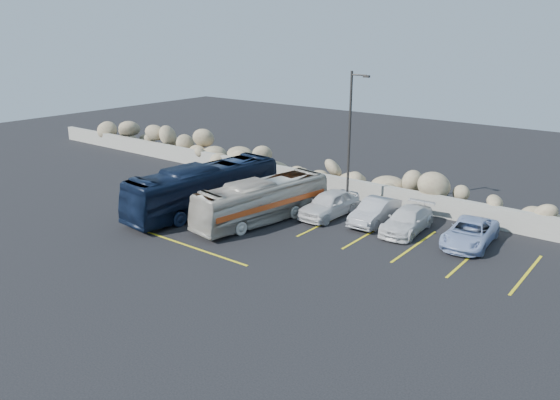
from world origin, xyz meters
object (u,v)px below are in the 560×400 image
Objects in this scene: lamppost at (350,139)px; tour_coach at (204,188)px; vintage_bus at (262,201)px; car_d at (470,233)px; car_c at (407,220)px; car_a at (329,204)px; car_b at (375,211)px.

lamppost is 0.81× the size of tour_coach.
car_d is at bearing 28.92° from vintage_bus.
car_c is at bearing 35.41° from vintage_bus.
car_a is at bearing 59.84° from vintage_bus.
vintage_bus is at bearing 15.67° from tour_coach.
tour_coach is (-3.75, -0.71, 0.21)m from vintage_bus.
lamppost is 4.29m from car_b.
tour_coach is (-6.62, -4.99, -2.91)m from lamppost.
tour_coach is at bearing -162.18° from car_c.
car_d is at bearing -1.34° from car_b.
vintage_bus is 1.99× the size of car_c.
lamppost is at bearing 74.45° from car_a.
vintage_bus reaches higher than car_b.
tour_coach is at bearing -167.36° from car_d.
lamppost is 0.95× the size of vintage_bus.
car_a is (6.20, 3.67, -0.65)m from tour_coach.
car_c is 0.97× the size of car_d.
tour_coach reaches higher than car_b.
car_b is at bearing -18.51° from lamppost.
vintage_bus is 10.85m from car_d.
lamppost reaches higher than car_d.
tour_coach is at bearing -143.00° from lamppost.
car_a is 1.08× the size of car_b.
car_b is at bearing 30.88° from tour_coach.
car_c is (10.75, 4.12, -0.77)m from tour_coach.
tour_coach is at bearing -159.92° from vintage_bus.
car_d is at bearing 6.90° from car_a.
car_a is at bearing -179.75° from car_d.
tour_coach is 14.64m from car_d.
lamppost is 6.02m from vintage_bus.
car_d is at bearing 0.56° from car_c.
tour_coach is 2.30× the size of car_a.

